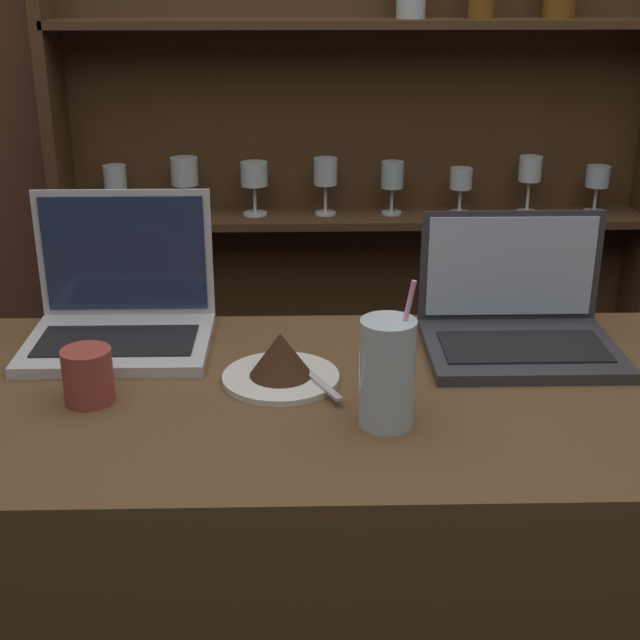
{
  "coord_description": "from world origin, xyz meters",
  "views": [
    {
      "loc": [
        -0.07,
        -0.88,
        1.64
      ],
      "look_at": [
        -0.04,
        0.33,
        1.16
      ],
      "focal_mm": 50.0,
      "sensor_mm": 36.0,
      "label": 1
    }
  ],
  "objects_px": {
    "laptop_far": "(518,321)",
    "coffee_cup": "(88,376)",
    "water_glass": "(387,373)",
    "cake_plate": "(281,362)",
    "laptop_near": "(121,310)"
  },
  "relations": [
    {
      "from": "laptop_near",
      "to": "laptop_far",
      "type": "bearing_deg",
      "value": -3.77
    },
    {
      "from": "laptop_far",
      "to": "cake_plate",
      "type": "relative_size",
      "value": 1.68
    },
    {
      "from": "laptop_far",
      "to": "cake_plate",
      "type": "bearing_deg",
      "value": -162.11
    },
    {
      "from": "laptop_far",
      "to": "cake_plate",
      "type": "height_order",
      "value": "laptop_far"
    },
    {
      "from": "water_glass",
      "to": "laptop_far",
      "type": "bearing_deg",
      "value": 47.63
    },
    {
      "from": "laptop_far",
      "to": "water_glass",
      "type": "distance_m",
      "value": 0.36
    },
    {
      "from": "laptop_near",
      "to": "water_glass",
      "type": "relative_size",
      "value": 1.43
    },
    {
      "from": "laptop_near",
      "to": "laptop_far",
      "type": "relative_size",
      "value": 0.97
    },
    {
      "from": "cake_plate",
      "to": "laptop_far",
      "type": "bearing_deg",
      "value": 17.89
    },
    {
      "from": "laptop_far",
      "to": "coffee_cup",
      "type": "bearing_deg",
      "value": -164.35
    },
    {
      "from": "laptop_far",
      "to": "cake_plate",
      "type": "xyz_separation_m",
      "value": [
        -0.38,
        -0.12,
        -0.01
      ]
    },
    {
      "from": "water_glass",
      "to": "cake_plate",
      "type": "bearing_deg",
      "value": 136.43
    },
    {
      "from": "water_glass",
      "to": "coffee_cup",
      "type": "xyz_separation_m",
      "value": [
        -0.42,
        0.08,
        -0.04
      ]
    },
    {
      "from": "cake_plate",
      "to": "water_glass",
      "type": "distance_m",
      "value": 0.21
    },
    {
      "from": "laptop_far",
      "to": "water_glass",
      "type": "relative_size",
      "value": 1.47
    }
  ]
}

